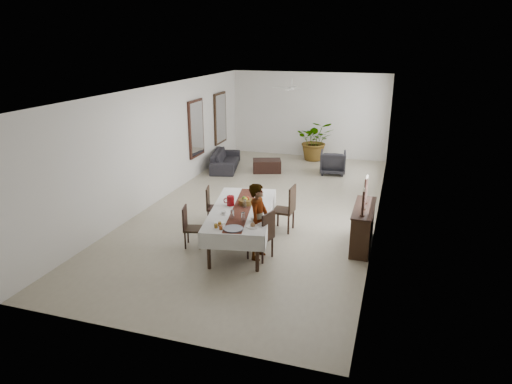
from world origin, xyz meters
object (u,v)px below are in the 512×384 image
at_px(red_pitcher, 231,201).
at_px(sofa, 225,160).
at_px(dining_table_top, 242,210).
at_px(sideboard_body, 363,227).
at_px(woman, 258,221).

relative_size(red_pitcher, sofa, 0.10).
relative_size(dining_table_top, sofa, 1.25).
bearing_deg(red_pitcher, sofa, 112.35).
distance_m(dining_table_top, sideboard_body, 2.68).
height_order(red_pitcher, sofa, red_pitcher).
relative_size(woman, sofa, 0.77).
height_order(sideboard_body, sofa, sideboard_body).
bearing_deg(woman, dining_table_top, 49.50).
distance_m(woman, sofa, 7.02).
height_order(dining_table_top, sofa, dining_table_top).
xyz_separation_m(woman, sofa, (-3.16, 6.25, -0.50)).
distance_m(sideboard_body, sofa, 7.24).
bearing_deg(woman, sideboard_body, -55.53).
bearing_deg(sideboard_body, red_pitcher, -169.11).
relative_size(dining_table_top, woman, 1.63).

